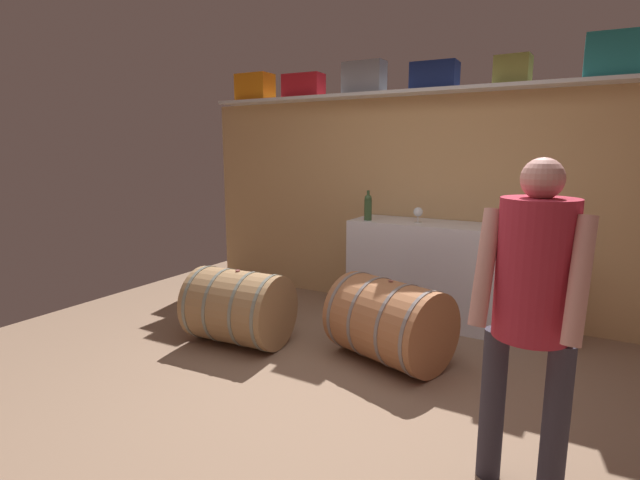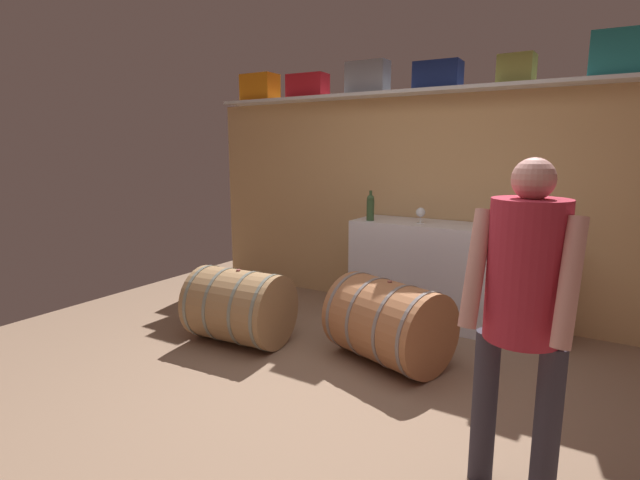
{
  "view_description": "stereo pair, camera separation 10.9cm",
  "coord_description": "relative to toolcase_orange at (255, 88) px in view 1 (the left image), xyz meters",
  "views": [
    {
      "loc": [
        1.39,
        -2.44,
        1.6
      ],
      "look_at": [
        -0.51,
        0.86,
        0.89
      ],
      "focal_mm": 27.05,
      "sensor_mm": 36.0,
      "label": 1
    },
    {
      "loc": [
        1.48,
        -2.39,
        1.6
      ],
      "look_at": [
        -0.51,
        0.86,
        0.89
      ],
      "focal_mm": 27.05,
      "sensor_mm": 36.0,
      "label": 2
    }
  ],
  "objects": [
    {
      "name": "high_shelf_board",
      "position": [
        2.07,
        0.0,
        -0.16
      ],
      "size": [
        4.88,
        0.4,
        0.03
      ],
      "primitive_type": "cube",
      "color": "silver",
      "rests_on": "back_wall_panel"
    },
    {
      "name": "wine_barrel_near",
      "position": [
        2.18,
        -1.25,
        -1.98
      ],
      "size": [
        0.99,
        0.86,
        0.64
      ],
      "rotation": [
        0.0,
        0.0,
        -0.32
      ],
      "color": "#A66A43",
      "rests_on": "ground"
    },
    {
      "name": "back_wall_panel",
      "position": [
        2.07,
        0.15,
        -1.24
      ],
      "size": [
        5.31,
        0.1,
        2.13
      ],
      "primitive_type": "cube",
      "color": "tan",
      "rests_on": "ground"
    },
    {
      "name": "wine_bottle_green",
      "position": [
        1.57,
        -0.34,
        -1.23
      ],
      "size": [
        0.07,
        0.07,
        0.29
      ],
      "color": "#34522F",
      "rests_on": "work_cabinet"
    },
    {
      "name": "toolcase_grey",
      "position": [
        1.35,
        0.0,
        0.01
      ],
      "size": [
        0.42,
        0.2,
        0.31
      ],
      "primitive_type": "cube",
      "rotation": [
        0.0,
        0.0,
        -0.02
      ],
      "color": "gray",
      "rests_on": "high_shelf_board"
    },
    {
      "name": "winemaker_pouring",
      "position": [
        3.25,
        -2.27,
        -1.34
      ],
      "size": [
        0.48,
        0.39,
        1.58
      ],
      "rotation": [
        0.0,
        0.0,
        3.03
      ],
      "color": "#34303C",
      "rests_on": "ground"
    },
    {
      "name": "toolcase_teal",
      "position": [
        3.47,
        0.0,
        0.02
      ],
      "size": [
        0.4,
        0.31,
        0.34
      ],
      "primitive_type": "cube",
      "rotation": [
        0.0,
        0.0,
        0.05
      ],
      "color": "teal",
      "rests_on": "high_shelf_board"
    },
    {
      "name": "toolcase_orange",
      "position": [
        0.0,
        0.0,
        0.0
      ],
      "size": [
        0.4,
        0.26,
        0.29
      ],
      "primitive_type": "cube",
      "rotation": [
        0.0,
        0.0,
        0.03
      ],
      "color": "orange",
      "rests_on": "high_shelf_board"
    },
    {
      "name": "ground_plane",
      "position": [
        2.07,
        -1.54,
        -2.31
      ],
      "size": [
        6.51,
        7.7,
        0.02
      ],
      "primitive_type": "cube",
      "color": "#896C55"
    },
    {
      "name": "wine_barrel_far",
      "position": [
        0.94,
        -1.53,
        -1.99
      ],
      "size": [
        0.83,
        0.67,
        0.63
      ],
      "rotation": [
        0.0,
        0.0,
        0.06
      ],
      "color": "#99734C",
      "rests_on": "ground"
    },
    {
      "name": "toolcase_olive",
      "position": [
        2.74,
        0.0,
        -0.03
      ],
      "size": [
        0.29,
        0.23,
        0.24
      ],
      "primitive_type": "cube",
      "rotation": [
        0.0,
        0.0,
        -0.05
      ],
      "color": "olive",
      "rests_on": "high_shelf_board"
    },
    {
      "name": "toolcase_navy",
      "position": [
        2.06,
        0.0,
        -0.02
      ],
      "size": [
        0.42,
        0.26,
        0.24
      ],
      "primitive_type": "cube",
      "rotation": [
        0.0,
        0.0,
        0.04
      ],
      "color": "navy",
      "rests_on": "high_shelf_board"
    },
    {
      "name": "wine_glass",
      "position": [
        2.04,
        -0.24,
        -1.26
      ],
      "size": [
        0.09,
        0.09,
        0.14
      ],
      "color": "white",
      "rests_on": "work_cabinet"
    },
    {
      "name": "work_cabinet",
      "position": [
        2.3,
        -0.18,
        -1.83
      ],
      "size": [
        1.8,
        0.55,
        0.94
      ],
      "primitive_type": "cube",
      "color": "white",
      "rests_on": "ground"
    },
    {
      "name": "toolcase_red",
      "position": [
        0.64,
        0.0,
        -0.02
      ],
      "size": [
        0.44,
        0.24,
        0.24
      ],
      "primitive_type": "cube",
      "rotation": [
        0.0,
        0.0,
        0.06
      ],
      "color": "red",
      "rests_on": "high_shelf_board"
    },
    {
      "name": "red_funnel",
      "position": [
        2.97,
        -0.37,
        -1.3
      ],
      "size": [
        0.11,
        0.11,
        0.12
      ],
      "primitive_type": "cone",
      "color": "red",
      "rests_on": "work_cabinet"
    }
  ]
}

